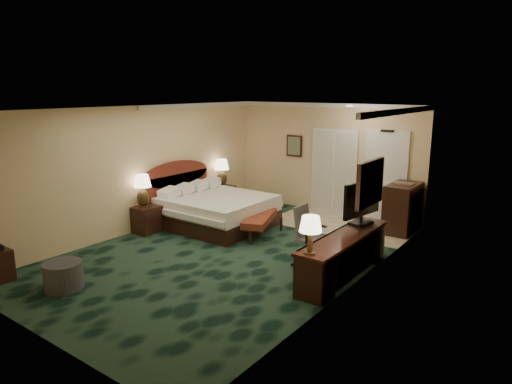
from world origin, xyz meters
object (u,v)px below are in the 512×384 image
Objects in this scene: desk at (344,256)px; minibar at (402,208)px; tv at (362,203)px; lamp_near at (143,191)px; lamp_far at (222,173)px; bed at (218,211)px; bed_bench at (260,225)px; nightstand_far at (223,197)px; desk_chair at (314,237)px; ottoman at (63,275)px; nightstand_near at (147,219)px.

desk is 2.32× the size of minibar.
tv is (-0.04, 0.74, 0.74)m from desk.
lamp_far reaches higher than lamp_near.
tv is (3.49, -0.18, 0.75)m from bed.
desk is (2.37, -0.90, 0.13)m from bed_bench.
bed reaches higher than nightstand_far.
nightstand_far is 0.58× the size of tv.
desk_chair is (1.76, -0.84, 0.31)m from bed_bench.
bed reaches higher than bed_bench.
desk reaches higher than bed_bench.
ottoman is (0.23, -3.93, -0.13)m from bed.
nightstand_far is 0.64m from lamp_far.
minibar is at bearing 78.26° from desk_chair.
lamp_far is (-0.04, 0.00, 0.64)m from nightstand_far.
bed is at bearing 163.08° from desk_chair.
bed is 3.09× the size of lamp_far.
desk_chair is (3.86, -2.13, 0.25)m from nightstand_far.
lamp_near reaches higher than nightstand_near.
nightstand_far is at bearing 126.99° from bed_bench.
lamp_far is 4.54m from minibar.
ottoman is (1.20, -2.63, -0.71)m from lamp_near.
lamp_near is 1.00× the size of lamp_far.
lamp_far reaches higher than nightstand_near.
lamp_near is at bearing -155.18° from tv.
ottoman is 5.05m from tv.
bed is 3.65m from desk.
nightstand_far is (-0.93, 1.28, -0.05)m from bed.
desk_chair reaches higher than bed_bench.
nightstand_near is 2.62m from lamp_far.
desk_chair reaches higher than desk.
desk is at bearing -14.44° from bed.
tv reaches higher than lamp_near.
nightstand_near is 0.64m from lamp_near.
lamp_near is 4.55m from desk.
desk is (4.46, -2.19, 0.06)m from nightstand_far.
lamp_far is at bearing -170.34° from minibar.
lamp_far is 0.65× the size of desk_chair.
nightstand_far is 4.41m from desk_chair.
desk_chair is at bearing -16.16° from bed.
nightstand_near is at bearing -143.27° from minibar.
lamp_near is (-0.03, -2.58, 0.63)m from nightstand_far.
tv is 2.28m from minibar.
tv is at bearing -2.87° from bed.
minibar is at bearing 100.62° from tv.
ottoman is 4.11m from desk_chair.
desk_chair reaches higher than nightstand_near.
tv is at bearing -25.49° from bed_bench.
lamp_near is 0.28× the size of desk.
tv reaches higher than ottoman.
bed_bench is 1.24× the size of desk_chair.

